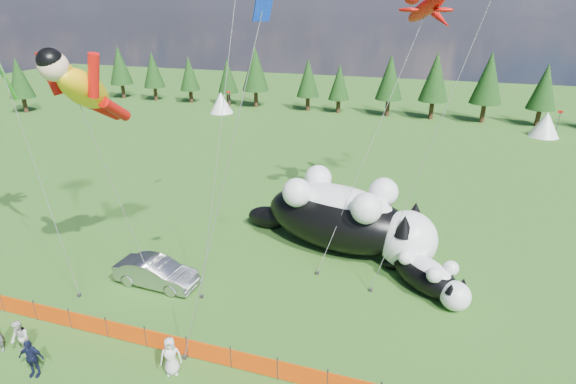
# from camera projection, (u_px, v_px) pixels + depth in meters

# --- Properties ---
(ground) EXTENTS (160.00, 160.00, 0.00)m
(ground) POSITION_uv_depth(u_px,v_px,m) (201.00, 310.00, 21.84)
(ground) COLOR #143A0A
(ground) RESTS_ON ground
(safety_fence) EXTENTS (22.06, 0.06, 1.10)m
(safety_fence) POSITION_uv_depth(u_px,v_px,m) (166.00, 342.00, 19.01)
(safety_fence) COLOR #262626
(safety_fence) RESTS_ON ground
(tree_line) EXTENTS (90.00, 4.00, 8.00)m
(tree_line) POSITION_uv_depth(u_px,v_px,m) (359.00, 84.00, 59.87)
(tree_line) COLOR black
(tree_line) RESTS_ON ground
(festival_tents) EXTENTS (50.00, 3.20, 2.80)m
(festival_tents) POSITION_uv_depth(u_px,v_px,m) (443.00, 117.00, 53.38)
(festival_tents) COLOR white
(festival_tents) RESTS_ON ground
(cat_large) EXTENTS (12.21, 6.32, 4.46)m
(cat_large) POSITION_uv_depth(u_px,v_px,m) (346.00, 217.00, 26.63)
(cat_large) COLOR black
(cat_large) RESTS_ON ground
(cat_small) EXTENTS (4.56, 4.19, 1.99)m
(cat_small) POSITION_uv_depth(u_px,v_px,m) (429.00, 276.00, 22.93)
(cat_small) COLOR black
(cat_small) RESTS_ON ground
(car) EXTENTS (4.56, 1.74, 1.48)m
(car) POSITION_uv_depth(u_px,v_px,m) (156.00, 273.00, 23.56)
(car) COLOR #A7A7AB
(car) RESTS_ON ground
(spectator_b) EXTENTS (0.94, 0.76, 1.69)m
(spectator_b) POSITION_uv_depth(u_px,v_px,m) (20.00, 339.00, 18.73)
(spectator_b) COLOR silver
(spectator_b) RESTS_ON ground
(spectator_c) EXTENTS (1.09, 0.74, 1.70)m
(spectator_c) POSITION_uv_depth(u_px,v_px,m) (31.00, 358.00, 17.70)
(spectator_c) COLOR black
(spectator_c) RESTS_ON ground
(spectator_e) EXTENTS (1.00, 0.87, 1.72)m
(spectator_e) POSITION_uv_depth(u_px,v_px,m) (171.00, 356.00, 17.78)
(spectator_e) COLOR silver
(spectator_e) RESTS_ON ground
(superhero_kite) EXTENTS (5.63, 5.89, 12.56)m
(superhero_kite) POSITION_uv_depth(u_px,v_px,m) (85.00, 89.00, 19.75)
(superhero_kite) COLOR yellow
(superhero_kite) RESTS_ON ground
(gecko_kite) EXTENTS (6.87, 11.73, 16.23)m
(gecko_kite) POSITION_uv_depth(u_px,v_px,m) (426.00, 8.00, 25.62)
(gecko_kite) COLOR red
(gecko_kite) RESTS_ON ground
(diamond_kite_c) EXTENTS (3.63, 2.41, 14.49)m
(diamond_kite_c) POSITION_uv_depth(u_px,v_px,m) (259.00, 26.00, 14.55)
(diamond_kite_c) COLOR #0E34D2
(diamond_kite_c) RESTS_ON ground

